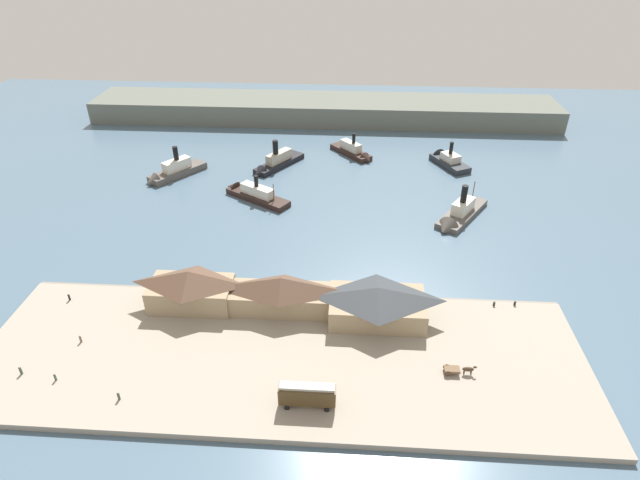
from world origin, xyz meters
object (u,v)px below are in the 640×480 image
at_px(ferry_shed_central_terminal, 191,288).
at_px(mooring_post_west, 515,303).
at_px(ferry_outer_harbor, 172,172).
at_px(pedestrian_near_east_shed, 69,297).
at_px(ferry_departing_north, 252,193).
at_px(street_tram, 307,394).
at_px(pedestrian_walking_east, 55,377).
at_px(pedestrian_by_tram, 80,339).
at_px(ferry_approaching_east, 458,216).
at_px(ferry_shed_west_terminal, 282,293).
at_px(pedestrian_walking_west, 21,371).
at_px(ferry_near_quay, 275,163).
at_px(ferry_mid_harbor, 447,160).
at_px(ferry_moored_west, 354,152).
at_px(ferry_shed_customs_shed, 377,302).
at_px(pedestrian_near_cart, 119,396).
at_px(horse_cart, 458,369).
at_px(mooring_post_east, 494,304).

bearing_deg(ferry_shed_central_terminal, mooring_post_west, 3.43).
distance_m(ferry_shed_central_terminal, ferry_outer_harbor, 66.32).
xyz_separation_m(pedestrian_near_east_shed, ferry_departing_north, (29.08, 50.24, -0.52)).
distance_m(street_tram, pedestrian_walking_east, 43.60).
distance_m(pedestrian_by_tram, mooring_post_west, 85.15).
bearing_deg(ferry_departing_north, ferry_approaching_east, -9.47).
xyz_separation_m(ferry_shed_west_terminal, pedestrian_walking_west, (-42.97, -20.48, -3.08)).
xyz_separation_m(ferry_approaching_east, ferry_near_quay, (-52.97, 30.30, 0.26)).
xyz_separation_m(pedestrian_by_tram, ferry_mid_harbor, (80.18, 89.75, -0.47)).
bearing_deg(ferry_moored_west, ferry_near_quay, -155.68).
relative_size(ferry_shed_west_terminal, ferry_near_quay, 1.03).
bearing_deg(ferry_shed_customs_shed, pedestrian_near_cart, -151.29).
bearing_deg(pedestrian_walking_west, pedestrian_walking_east, -8.63).
bearing_deg(ferry_mid_harbor, ferry_shed_west_terminal, -119.48).
bearing_deg(pedestrian_walking_east, ferry_moored_west, 64.20).
relative_size(ferry_shed_west_terminal, street_tram, 2.31).
distance_m(pedestrian_near_cart, ferry_outer_harbor, 88.80).
relative_size(pedestrian_walking_east, pedestrian_near_east_shed, 0.93).
bearing_deg(pedestrian_near_east_shed, ferry_shed_central_terminal, 0.78).
bearing_deg(mooring_post_west, ferry_shed_west_terminal, -174.98).
height_order(pedestrian_walking_east, ferry_approaching_east, ferry_approaching_east).
height_order(horse_cart, pedestrian_walking_east, horse_cart).
height_order(pedestrian_near_cart, ferry_outer_harbor, ferry_outer_harbor).
xyz_separation_m(pedestrian_near_cart, pedestrian_by_tram, (-12.44, 12.76, -0.03)).
relative_size(ferry_shed_west_terminal, horse_cart, 3.81).
height_order(pedestrian_walking_west, mooring_post_west, pedestrian_walking_west).
distance_m(ferry_shed_west_terminal, mooring_post_east, 43.34).
relative_size(pedestrian_walking_east, mooring_post_west, 1.69).
distance_m(pedestrian_walking_west, mooring_post_west, 93.58).
bearing_deg(ferry_moored_west, ferry_approaching_east, -56.41).
bearing_deg(pedestrian_walking_west, ferry_departing_north, 68.53).
xyz_separation_m(ferry_shed_west_terminal, pedestrian_walking_east, (-36.31, -21.50, -3.17)).
bearing_deg(pedestrian_by_tram, ferry_outer_harbor, 94.43).
bearing_deg(ferry_outer_harbor, ferry_mid_harbor, 10.28).
distance_m(ferry_departing_north, ferry_approaching_east, 57.59).
height_order(mooring_post_east, ferry_near_quay, ferry_near_quay).
bearing_deg(ferry_departing_north, mooring_post_west, -36.31).
height_order(ferry_shed_west_terminal, mooring_post_west, ferry_shed_west_terminal).
xyz_separation_m(ferry_shed_customs_shed, pedestrian_walking_east, (-55.27, -20.10, -3.00)).
distance_m(pedestrian_walking_west, mooring_post_east, 89.37).
xyz_separation_m(ferry_mid_harbor, ferry_outer_harbor, (-85.92, -15.59, 0.31)).
bearing_deg(pedestrian_near_cart, ferry_shed_central_terminal, 77.76).
bearing_deg(ferry_approaching_east, mooring_post_east, -87.74).
bearing_deg(street_tram, pedestrian_near_cart, -178.51).
bearing_deg(pedestrian_walking_east, ferry_departing_north, 73.58).
bearing_deg(pedestrian_by_tram, mooring_post_east, 11.28).
bearing_deg(pedestrian_walking_east, ferry_near_quay, 74.90).
relative_size(street_tram, pedestrian_by_tram, 5.73).
distance_m(pedestrian_walking_west, pedestrian_by_tram, 10.75).
height_order(pedestrian_walking_west, pedestrian_by_tram, pedestrian_walking_west).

